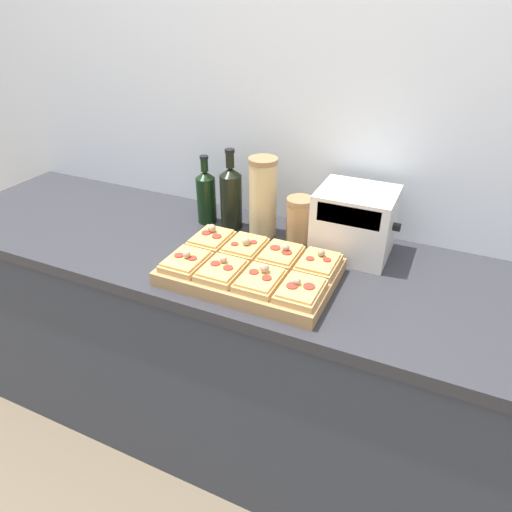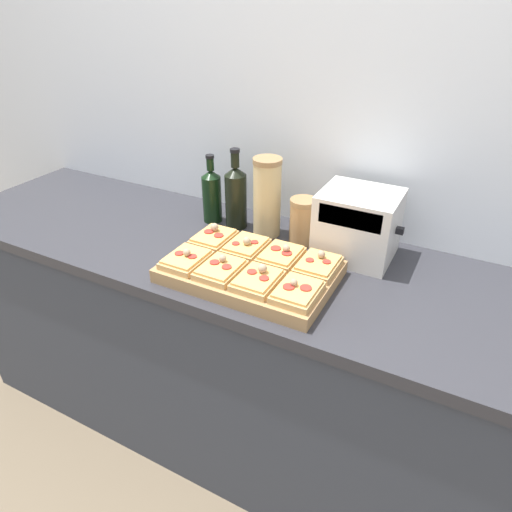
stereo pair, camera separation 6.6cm
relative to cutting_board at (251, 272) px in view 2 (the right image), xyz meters
The scene contains 17 objects.
ground_plane 0.95m from the cutting_board, 91.38° to the right, with size 12.00×12.00×0.00m, color brown.
wall_back 0.58m from the cutting_board, 90.56° to the left, with size 6.00×0.06×2.50m.
kitchen_counter 0.49m from the cutting_board, 92.11° to the left, with size 2.63×0.67×0.91m.
cutting_board is the anchor object (origin of this frame).
pizza_slice_back_left 0.21m from the cutting_board, 156.84° to the left, with size 0.11×0.15×0.06m.
pizza_slice_back_midleft 0.11m from the cutting_board, 128.23° to the left, with size 0.11×0.15×0.05m.
pizza_slice_back_midright 0.11m from the cutting_board, 51.69° to the left, with size 0.11×0.15×0.05m.
pizza_slice_back_right 0.21m from the cutting_board, 23.12° to the left, with size 0.11×0.15×0.05m.
pizza_slice_front_left 0.21m from the cutting_board, 157.03° to the right, with size 0.11×0.15×0.05m.
pizza_slice_front_midleft 0.11m from the cutting_board, 128.45° to the right, with size 0.11×0.15×0.05m.
pizza_slice_front_midright 0.11m from the cutting_board, 51.34° to the right, with size 0.11×0.15×0.06m.
pizza_slice_front_right 0.21m from the cutting_board, 22.97° to the right, with size 0.11×0.15×0.05m.
olive_oil_bottle 0.45m from the cutting_board, 138.38° to the left, with size 0.07×0.07×0.26m.
wine_bottle 0.38m from the cutting_board, 127.27° to the left, with size 0.08×0.08×0.30m.
grain_jar_tall 0.33m from the cutting_board, 107.78° to the left, with size 0.10×0.10×0.29m.
grain_jar_short 0.30m from the cutting_board, 80.86° to the left, with size 0.09×0.09×0.16m.
toaster_oven 0.39m from the cutting_board, 50.34° to the left, with size 0.27×0.22×0.23m.
Camera 2 is at (0.57, -0.86, 1.69)m, focal length 32.00 mm.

